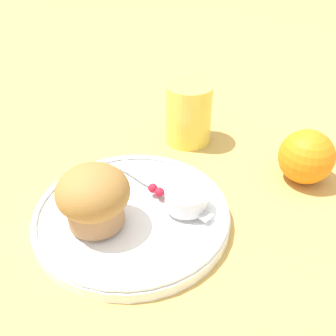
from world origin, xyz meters
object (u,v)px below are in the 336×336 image
at_px(muffin, 92,196).
at_px(orange_fruit, 306,157).
at_px(butter_knife, 161,188).
at_px(juice_glass, 188,114).

xyz_separation_m(muffin, orange_fruit, (0.13, 0.26, -0.02)).
relative_size(butter_knife, orange_fruit, 2.16).
relative_size(muffin, orange_fruit, 1.09).
xyz_separation_m(orange_fruit, juice_glass, (-0.18, -0.03, 0.01)).
height_order(muffin, juice_glass, juice_glass).
height_order(orange_fruit, juice_glass, juice_glass).
relative_size(muffin, juice_glass, 0.85).
bearing_deg(butter_knife, orange_fruit, 58.65).
bearing_deg(muffin, orange_fruit, 63.77).
height_order(butter_knife, juice_glass, juice_glass).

